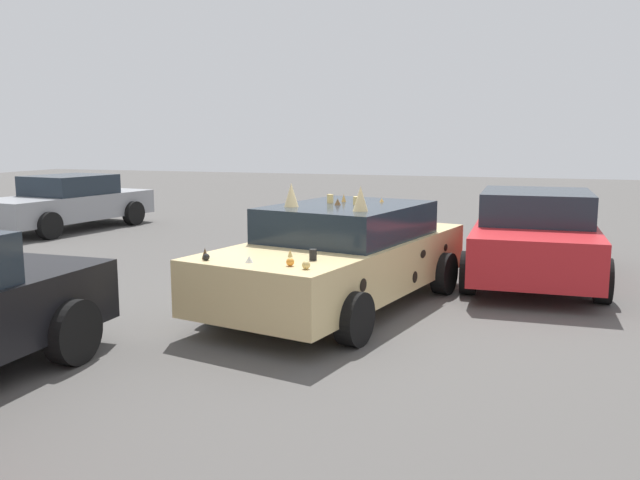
# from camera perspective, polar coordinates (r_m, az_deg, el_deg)

# --- Properties ---
(ground_plane) EXTENTS (60.00, 60.00, 0.00)m
(ground_plane) POSITION_cam_1_polar(r_m,az_deg,el_deg) (9.03, 1.81, -5.75)
(ground_plane) COLOR #514F4C
(art_car_decorated) EXTENTS (4.85, 2.79, 1.69)m
(art_car_decorated) POSITION_cam_1_polar(r_m,az_deg,el_deg) (8.91, 1.96, -1.28)
(art_car_decorated) COLOR #D8BC7F
(art_car_decorated) RESTS_ON ground
(parked_sedan_row_back_far) EXTENTS (4.56, 2.11, 1.44)m
(parked_sedan_row_back_far) POSITION_cam_1_polar(r_m,az_deg,el_deg) (11.16, 18.06, 0.41)
(parked_sedan_row_back_far) COLOR red
(parked_sedan_row_back_far) RESTS_ON ground
(parked_sedan_far_left) EXTENTS (4.56, 2.41, 1.34)m
(parked_sedan_far_left) POSITION_cam_1_polar(r_m,az_deg,el_deg) (17.46, -20.92, 3.06)
(parked_sedan_far_left) COLOR gray
(parked_sedan_far_left) RESTS_ON ground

